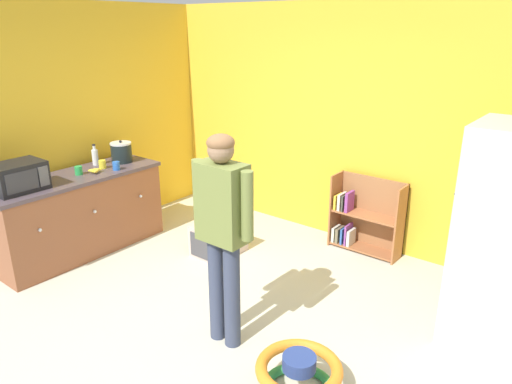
# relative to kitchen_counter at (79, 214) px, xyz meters

# --- Properties ---
(ground_plane) EXTENTS (12.00, 12.00, 0.00)m
(ground_plane) POSITION_rel_kitchen_counter_xyz_m (2.20, -0.13, -0.45)
(ground_plane) COLOR beige
(ground_plane) RESTS_ON ground
(back_wall) EXTENTS (5.20, 0.06, 2.70)m
(back_wall) POSITION_rel_kitchen_counter_xyz_m (2.20, 2.20, 0.90)
(back_wall) COLOR gold
(back_wall) RESTS_ON ground
(left_side_wall) EXTENTS (0.06, 2.99, 2.70)m
(left_side_wall) POSITION_rel_kitchen_counter_xyz_m (-0.43, 0.67, 0.90)
(left_side_wall) COLOR gold
(left_side_wall) RESTS_ON ground
(kitchen_counter) EXTENTS (0.65, 1.88, 0.90)m
(kitchen_counter) POSITION_rel_kitchen_counter_xyz_m (0.00, 0.00, 0.00)
(kitchen_counter) COLOR brown
(kitchen_counter) RESTS_ON ground
(refrigerator) EXTENTS (0.73, 0.68, 1.78)m
(refrigerator) POSITION_rel_kitchen_counter_xyz_m (4.06, 1.14, 0.44)
(refrigerator) COLOR #B7BABF
(refrigerator) RESTS_ON ground
(bookshelf) EXTENTS (0.80, 0.28, 0.85)m
(bookshelf) POSITION_rel_kitchen_counter_xyz_m (2.46, 2.02, -0.09)
(bookshelf) COLOR #A1613A
(bookshelf) RESTS_ON ground
(standing_person) EXTENTS (0.57, 0.22, 1.72)m
(standing_person) POSITION_rel_kitchen_counter_xyz_m (2.35, -0.21, 0.58)
(standing_person) COLOR #373F57
(standing_person) RESTS_ON ground
(baby_walker) EXTENTS (0.60, 0.60, 0.32)m
(baby_walker) POSITION_rel_kitchen_counter_xyz_m (3.16, -0.36, -0.29)
(baby_walker) COLOR #258847
(baby_walker) RESTS_ON ground
(pet_carrier) EXTENTS (0.42, 0.55, 0.36)m
(pet_carrier) POSITION_rel_kitchen_counter_xyz_m (1.25, 0.91, -0.27)
(pet_carrier) COLOR beige
(pet_carrier) RESTS_ON ground
(microwave) EXTENTS (0.37, 0.48, 0.28)m
(microwave) POSITION_rel_kitchen_counter_xyz_m (0.02, -0.60, 0.59)
(microwave) COLOR black
(microwave) RESTS_ON kitchen_counter
(crock_pot) EXTENTS (0.25, 0.25, 0.26)m
(crock_pot) POSITION_rel_kitchen_counter_xyz_m (-0.04, 0.66, 0.57)
(crock_pot) COLOR black
(crock_pot) RESTS_ON kitchen_counter
(banana_bunch) EXTENTS (0.15, 0.16, 0.04)m
(banana_bunch) POSITION_rel_kitchen_counter_xyz_m (0.10, 0.21, 0.48)
(banana_bunch) COLOR yellow
(banana_bunch) RESTS_ON kitchen_counter
(clear_bottle) EXTENTS (0.07, 0.07, 0.25)m
(clear_bottle) POSITION_rel_kitchen_counter_xyz_m (-0.17, 0.39, 0.55)
(clear_bottle) COLOR silver
(clear_bottle) RESTS_ON kitchen_counter
(yellow_cup) EXTENTS (0.08, 0.08, 0.09)m
(yellow_cup) POSITION_rel_kitchen_counter_xyz_m (0.01, 0.35, 0.50)
(yellow_cup) COLOR yellow
(yellow_cup) RESTS_ON kitchen_counter
(blue_cup) EXTENTS (0.08, 0.08, 0.09)m
(blue_cup) POSITION_rel_kitchen_counter_xyz_m (0.18, 0.41, 0.50)
(blue_cup) COLOR blue
(blue_cup) RESTS_ON kitchen_counter
(green_cup) EXTENTS (0.08, 0.08, 0.09)m
(green_cup) POSITION_rel_kitchen_counter_xyz_m (0.01, 0.05, 0.50)
(green_cup) COLOR green
(green_cup) RESTS_ON kitchen_counter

